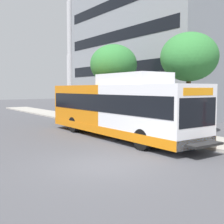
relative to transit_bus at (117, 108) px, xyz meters
The scene contains 6 objects.
ground_plane 5.49m from the transit_bus, 140.99° to the left, with size 120.00×120.00×0.00m, color #4C4C51.
sidewalk_curb 3.60m from the transit_bus, 23.59° to the left, with size 3.00×56.00×0.14m, color #A8A399.
transit_bus is the anchor object (origin of this frame).
street_tree_near_stop 5.25m from the transit_bus, 26.40° to the right, with size 3.40×3.40×6.02m.
street_tree_mid_block 7.37m from the transit_bus, 56.58° to the left, with size 3.76×3.76×6.24m.
lattice_comm_tower 29.09m from the transit_bus, 68.69° to the left, with size 1.10×1.10×33.52m.
Camera 1 is at (-5.76, -8.74, 2.84)m, focal length 46.27 mm.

